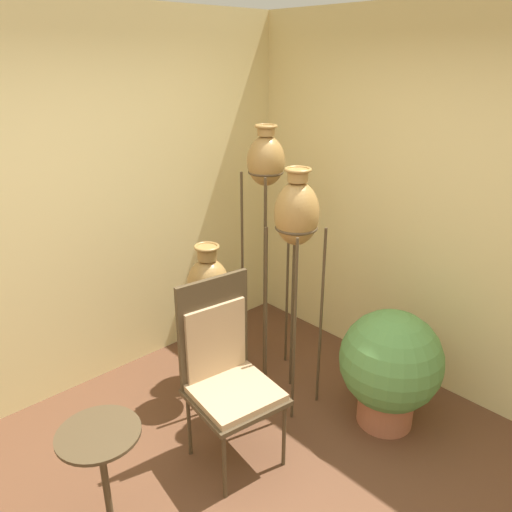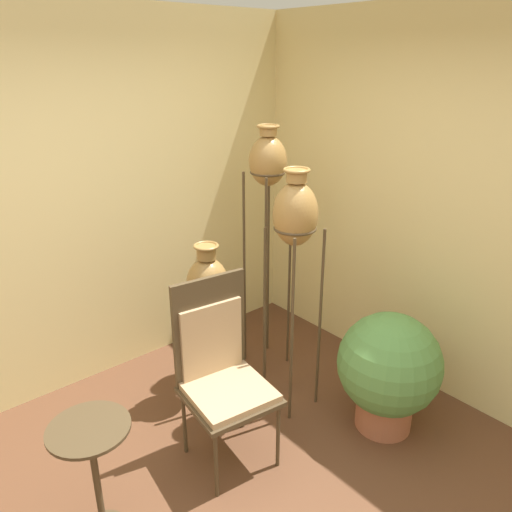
{
  "view_description": "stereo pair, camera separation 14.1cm",
  "coord_description": "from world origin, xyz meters",
  "px_view_note": "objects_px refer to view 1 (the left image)",
  "views": [
    {
      "loc": [
        -1.28,
        -1.35,
        2.35
      ],
      "look_at": [
        0.9,
        0.99,
        1.06
      ],
      "focal_mm": 35.0,
      "sensor_mm": 36.0,
      "label": 1
    },
    {
      "loc": [
        -1.18,
        -1.44,
        2.35
      ],
      "look_at": [
        0.9,
        0.99,
        1.06
      ],
      "focal_mm": 35.0,
      "sensor_mm": 36.0,
      "label": 2
    }
  ],
  "objects_px": {
    "chair": "(226,367)",
    "side_table": "(103,464)",
    "vase_stand_tall": "(266,170)",
    "potted_plant": "(390,365)",
    "vase_stand_short": "(208,286)",
    "vase_stand_medium": "(297,219)"
  },
  "relations": [
    {
      "from": "side_table",
      "to": "vase_stand_short",
      "type": "bearing_deg",
      "value": 27.49
    },
    {
      "from": "chair",
      "to": "potted_plant",
      "type": "bearing_deg",
      "value": -21.34
    },
    {
      "from": "vase_stand_short",
      "to": "potted_plant",
      "type": "bearing_deg",
      "value": -56.96
    },
    {
      "from": "vase_stand_medium",
      "to": "chair",
      "type": "xyz_separation_m",
      "value": [
        -0.66,
        -0.07,
        -0.77
      ]
    },
    {
      "from": "vase_stand_tall",
      "to": "side_table",
      "type": "height_order",
      "value": "vase_stand_tall"
    },
    {
      "from": "vase_stand_short",
      "to": "vase_stand_tall",
      "type": "bearing_deg",
      "value": 5.6
    },
    {
      "from": "vase_stand_short",
      "to": "chair",
      "type": "bearing_deg",
      "value": -118.78
    },
    {
      "from": "vase_stand_medium",
      "to": "vase_stand_short",
      "type": "distance_m",
      "value": 0.78
    },
    {
      "from": "chair",
      "to": "side_table",
      "type": "distance_m",
      "value": 0.86
    },
    {
      "from": "vase_stand_tall",
      "to": "vase_stand_short",
      "type": "distance_m",
      "value": 0.93
    },
    {
      "from": "potted_plant",
      "to": "vase_stand_medium",
      "type": "bearing_deg",
      "value": 116.75
    },
    {
      "from": "vase_stand_tall",
      "to": "chair",
      "type": "relative_size",
      "value": 1.64
    },
    {
      "from": "vase_stand_medium",
      "to": "vase_stand_short",
      "type": "height_order",
      "value": "vase_stand_medium"
    },
    {
      "from": "vase_stand_medium",
      "to": "chair",
      "type": "relative_size",
      "value": 1.48
    },
    {
      "from": "vase_stand_medium",
      "to": "potted_plant",
      "type": "xyz_separation_m",
      "value": [
        0.3,
        -0.6,
        -0.94
      ]
    },
    {
      "from": "vase_stand_tall",
      "to": "potted_plant",
      "type": "bearing_deg",
      "value": -85.65
    },
    {
      "from": "vase_stand_tall",
      "to": "vase_stand_medium",
      "type": "bearing_deg",
      "value": -113.26
    },
    {
      "from": "vase_stand_short",
      "to": "potted_plant",
      "type": "height_order",
      "value": "vase_stand_short"
    },
    {
      "from": "vase_stand_medium",
      "to": "chair",
      "type": "bearing_deg",
      "value": -174.29
    },
    {
      "from": "vase_stand_medium",
      "to": "chair",
      "type": "height_order",
      "value": "vase_stand_medium"
    },
    {
      "from": "chair",
      "to": "potted_plant",
      "type": "distance_m",
      "value": 1.11
    },
    {
      "from": "vase_stand_tall",
      "to": "vase_stand_short",
      "type": "xyz_separation_m",
      "value": [
        -0.6,
        -0.06,
        -0.71
      ]
    }
  ]
}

